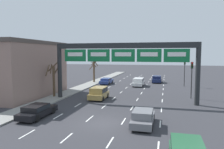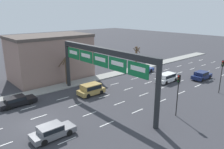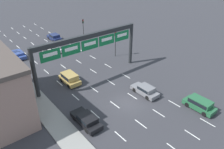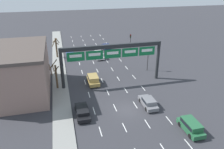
% 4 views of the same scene
% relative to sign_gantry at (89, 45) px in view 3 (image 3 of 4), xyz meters
% --- Properties ---
extents(ground_plane, '(220.00, 220.00, 0.00)m').
position_rel_sign_gantry_xyz_m(ground_plane, '(-0.00, -9.36, -5.86)').
color(ground_plane, '#333338').
extents(sidewalk_left, '(2.80, 110.00, 0.15)m').
position_rel_sign_gantry_xyz_m(sidewalk_left, '(-9.65, -9.36, -5.79)').
color(sidewalk_left, gray).
rests_on(sidewalk_left, ground_plane).
extents(lane_dashes, '(10.02, 67.00, 0.01)m').
position_rel_sign_gantry_xyz_m(lane_dashes, '(-0.00, 4.14, -5.86)').
color(lane_dashes, white).
rests_on(lane_dashes, ground_plane).
extents(sign_gantry, '(18.69, 0.70, 7.60)m').
position_rel_sign_gantry_xyz_m(sign_gantry, '(0.00, 0.00, 0.00)').
color(sign_gantry, '#232628').
rests_on(sign_gantry, ground_plane).
extents(suv_green, '(1.82, 4.20, 1.55)m').
position_rel_sign_gantry_xyz_m(suv_green, '(6.51, -16.15, -4.99)').
color(suv_green, '#235B38').
rests_on(suv_green, ground_plane).
extents(car_black, '(1.86, 4.72, 1.26)m').
position_rel_sign_gantry_xyz_m(car_black, '(-6.78, -9.17, -5.18)').
color(car_black, black).
rests_on(car_black, ground_plane).
extents(car_grey, '(1.81, 4.38, 1.38)m').
position_rel_sign_gantry_xyz_m(car_grey, '(3.50, -9.17, -5.12)').
color(car_grey, slate).
rests_on(car_grey, ground_plane).
extents(suv_gold, '(1.98, 4.02, 1.66)m').
position_rel_sign_gantry_xyz_m(suv_gold, '(-3.54, 0.63, -4.94)').
color(suv_gold, '#A88947').
rests_on(suv_gold, ground_plane).
extents(car_blue, '(1.93, 4.79, 1.22)m').
position_rel_sign_gantry_xyz_m(car_blue, '(-6.68, 15.93, -5.20)').
color(car_blue, navy).
rests_on(car_blue, ground_plane).
extents(car_navy, '(1.95, 4.50, 1.47)m').
position_rel_sign_gantry_xyz_m(car_navy, '(3.46, 20.63, -5.08)').
color(car_navy, '#19234C').
rests_on(car_navy, ground_plane).
extents(suv_white, '(1.97, 4.59, 1.54)m').
position_rel_sign_gantry_xyz_m(suv_white, '(0.21, 14.41, -5.00)').
color(suv_white, silver).
rests_on(suv_white, ground_plane).
extents(traffic_light_near_gantry, '(0.30, 0.35, 5.10)m').
position_rel_sign_gantry_xyz_m(traffic_light_near_gantry, '(8.79, 15.86, -2.25)').
color(traffic_light_near_gantry, black).
rests_on(traffic_light_near_gantry, ground_plane).
extents(traffic_light_mid_block, '(0.30, 0.35, 5.10)m').
position_rel_sign_gantry_xyz_m(traffic_light_mid_block, '(8.82, 4.17, -2.25)').
color(traffic_light_mid_block, black).
rests_on(traffic_light_mid_block, ground_plane).
extents(tree_bare_second, '(1.81, 2.27, 5.10)m').
position_rel_sign_gantry_xyz_m(tree_bare_second, '(-10.22, 0.36, -3.07)').
color(tree_bare_second, brown).
rests_on(tree_bare_second, sidewalk_left).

